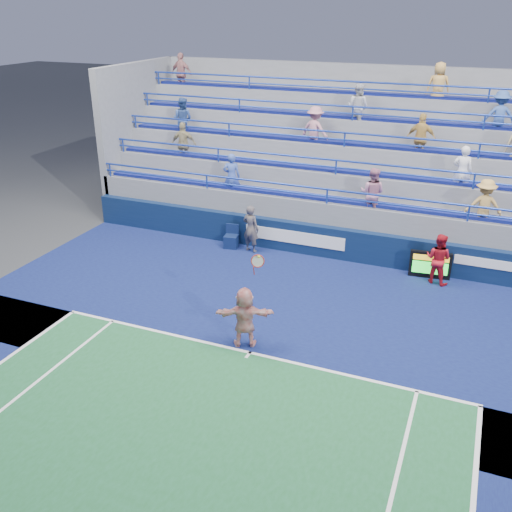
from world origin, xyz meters
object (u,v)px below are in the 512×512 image
at_px(line_judge, 251,229).
at_px(ball_girl, 438,259).
at_px(tennis_player, 245,317).
at_px(serve_speed_board, 430,265).
at_px(judge_chair, 231,240).

xyz_separation_m(line_judge, ball_girl, (6.31, -0.08, -0.04)).
distance_m(tennis_player, ball_girl, 6.91).
bearing_deg(line_judge, tennis_player, 122.90).
xyz_separation_m(serve_speed_board, tennis_player, (-3.89, -5.81, 0.36)).
distance_m(tennis_player, line_judge, 6.03).
height_order(judge_chair, ball_girl, ball_girl).
xyz_separation_m(serve_speed_board, line_judge, (-6.08, -0.19, 0.40)).
bearing_deg(ball_girl, tennis_player, 71.17).
height_order(serve_speed_board, tennis_player, tennis_player).
relative_size(line_judge, ball_girl, 1.05).
xyz_separation_m(tennis_player, ball_girl, (4.12, 5.54, 0.00)).
distance_m(judge_chair, tennis_player, 6.43).
height_order(judge_chair, line_judge, line_judge).
relative_size(judge_chair, tennis_player, 0.32).
relative_size(serve_speed_board, ball_girl, 0.80).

